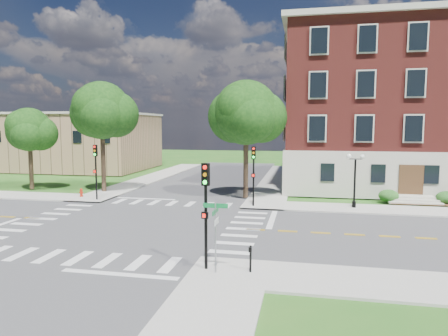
% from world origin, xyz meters
% --- Properties ---
extents(ground, '(160.00, 160.00, 0.00)m').
position_xyz_m(ground, '(0.00, 0.00, 0.00)').
color(ground, '#1F5919').
rests_on(ground, ground).
extents(road_ew, '(90.00, 12.00, 0.01)m').
position_xyz_m(road_ew, '(0.00, 0.00, 0.01)').
color(road_ew, '#3D3D3F').
rests_on(road_ew, ground).
extents(road_ns, '(12.00, 90.00, 0.01)m').
position_xyz_m(road_ns, '(0.00, 0.00, 0.01)').
color(road_ns, '#3D3D3F').
rests_on(road_ns, ground).
extents(sidewalk_ne, '(34.00, 34.00, 0.12)m').
position_xyz_m(sidewalk_ne, '(15.38, 15.38, 0.06)').
color(sidewalk_ne, '#9E9B93').
rests_on(sidewalk_ne, ground).
extents(sidewalk_nw, '(34.00, 34.00, 0.12)m').
position_xyz_m(sidewalk_nw, '(-15.38, 15.38, 0.06)').
color(sidewalk_nw, '#9E9B93').
rests_on(sidewalk_nw, ground).
extents(crosswalk_east, '(2.20, 10.20, 0.02)m').
position_xyz_m(crosswalk_east, '(7.20, 0.00, 0.00)').
color(crosswalk_east, silver).
rests_on(crosswalk_east, ground).
extents(stop_bar_east, '(0.40, 5.50, 0.00)m').
position_xyz_m(stop_bar_east, '(8.80, 3.00, 0.00)').
color(stop_bar_east, silver).
rests_on(stop_bar_east, ground).
extents(main_building, '(30.60, 22.40, 16.50)m').
position_xyz_m(main_building, '(24.00, 21.99, 8.34)').
color(main_building, '#B4B19F').
rests_on(main_building, ground).
extents(secondary_building, '(20.40, 15.40, 8.30)m').
position_xyz_m(secondary_building, '(-22.00, 30.00, 4.28)').
color(secondary_building, '#A37B5A').
rests_on(secondary_building, ground).
extents(tree_b, '(4.37, 4.37, 8.25)m').
position_xyz_m(tree_b, '(-16.34, 11.10, 6.15)').
color(tree_b, '#302118').
rests_on(tree_b, ground).
extents(tree_c, '(5.59, 5.59, 10.72)m').
position_xyz_m(tree_c, '(-8.43, 11.30, 8.01)').
color(tree_c, '#302118').
rests_on(tree_c, ground).
extents(tree_d, '(5.72, 5.72, 10.46)m').
position_xyz_m(tree_d, '(5.81, 10.61, 7.69)').
color(tree_d, '#302118').
rests_on(tree_d, ground).
extents(traffic_signal_se, '(0.37, 0.44, 4.80)m').
position_xyz_m(traffic_signal_se, '(6.67, -7.65, 3.19)').
color(traffic_signal_se, black).
rests_on(traffic_signal_se, ground).
extents(traffic_signal_ne, '(0.32, 0.35, 4.80)m').
position_xyz_m(traffic_signal_ne, '(6.97, 6.96, 3.19)').
color(traffic_signal_ne, black).
rests_on(traffic_signal_ne, ground).
extents(traffic_signal_nw, '(0.33, 0.37, 4.80)m').
position_xyz_m(traffic_signal_nw, '(-6.87, 7.06, 3.19)').
color(traffic_signal_nw, black).
rests_on(traffic_signal_nw, ground).
extents(twin_lamp_west, '(1.36, 0.36, 4.23)m').
position_xyz_m(twin_lamp_west, '(14.87, 7.95, 2.52)').
color(twin_lamp_west, black).
rests_on(twin_lamp_west, ground).
extents(street_sign_pole, '(1.10, 1.10, 3.10)m').
position_xyz_m(street_sign_pole, '(7.20, -8.03, 2.31)').
color(street_sign_pole, gray).
rests_on(street_sign_pole, ground).
extents(push_button_post, '(0.14, 0.21, 1.20)m').
position_xyz_m(push_button_post, '(8.69, -7.67, 0.80)').
color(push_button_post, black).
rests_on(push_button_post, ground).
extents(fire_hydrant, '(0.35, 0.35, 0.75)m').
position_xyz_m(fire_hydrant, '(-8.98, 8.08, 0.46)').
color(fire_hydrant, '#A11D0C').
rests_on(fire_hydrant, ground).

